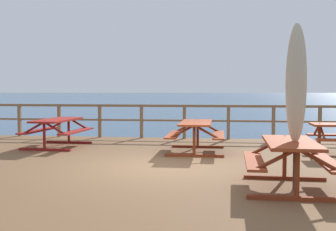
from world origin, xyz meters
The scene contains 7 objects.
ground_plane centered at (0.00, 0.00, 0.00)m, with size 600.00×600.00×0.00m, color navy.
wooden_deck centered at (0.00, 0.00, 0.34)m, with size 14.31×10.32×0.69m, color brown.
railing_waterside_far centered at (0.00, 5.01, 1.42)m, with size 14.11×0.10×1.09m.
picnic_table_mid_centre centered at (-3.30, 2.59, 1.24)m, with size 1.49×1.97×0.78m.
picnic_table_mid_left centered at (2.25, -1.66, 1.24)m, with size 1.45×1.81×0.78m.
picnic_table_back_right centered at (0.54, 2.12, 1.24)m, with size 1.40×1.92×0.78m.
patio_umbrella_short_back centered at (2.31, -1.67, 2.34)m, with size 0.32×0.32×2.60m.
Camera 1 is at (1.15, -8.38, 2.26)m, focal length 44.78 mm.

